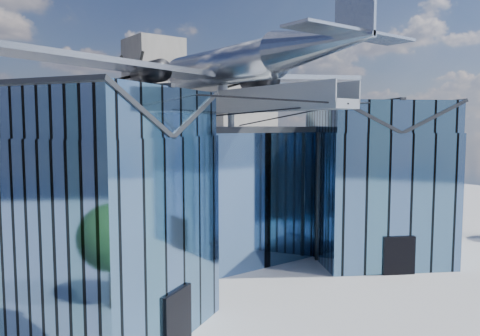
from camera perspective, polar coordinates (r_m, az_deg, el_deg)
ground_plane at (r=30.87m, az=2.30°, el=-13.71°), size 120.00×120.00×0.00m
museum at (r=34.19m, az=-3.86°, el=-2.31°), size 32.88×24.50×17.60m
bg_towers at (r=75.74m, az=-21.81°, el=4.86°), size 77.00×24.50×26.00m
tree_side_e at (r=51.84m, az=18.24°, el=-1.56°), size 4.44×4.44×6.08m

